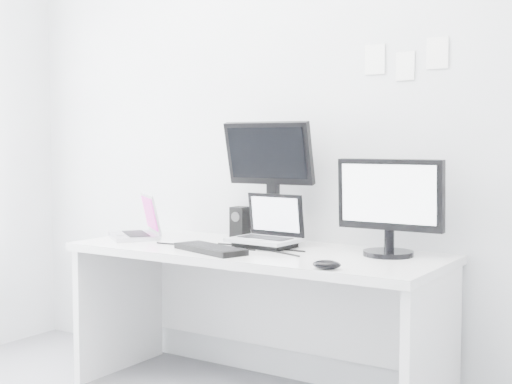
# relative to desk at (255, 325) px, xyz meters

# --- Properties ---
(back_wall) EXTENTS (3.60, 0.00, 3.60)m
(back_wall) POSITION_rel_desk_xyz_m (0.00, 0.35, 0.99)
(back_wall) COLOR silver
(back_wall) RESTS_ON ground
(desk) EXTENTS (1.80, 0.70, 0.73)m
(desk) POSITION_rel_desk_xyz_m (0.00, 0.00, 0.00)
(desk) COLOR silver
(desk) RESTS_ON ground
(macbook) EXTENTS (0.40, 0.39, 0.24)m
(macbook) POSITION_rel_desk_xyz_m (-0.74, -0.03, 0.49)
(macbook) COLOR #BABABF
(macbook) RESTS_ON desk
(speaker) EXTENTS (0.10, 0.10, 0.16)m
(speaker) POSITION_rel_desk_xyz_m (-0.27, 0.28, 0.45)
(speaker) COLOR black
(speaker) RESTS_ON desk
(dell_laptop) EXTENTS (0.33, 0.26, 0.26)m
(dell_laptop) POSITION_rel_desk_xyz_m (0.01, 0.06, 0.50)
(dell_laptop) COLOR #A8AAAF
(dell_laptop) RESTS_ON desk
(rear_monitor) EXTENTS (0.47, 0.19, 0.62)m
(rear_monitor) POSITION_rel_desk_xyz_m (-0.03, 0.19, 0.67)
(rear_monitor) COLOR black
(rear_monitor) RESTS_ON desk
(samsung_monitor) EXTENTS (0.49, 0.22, 0.44)m
(samsung_monitor) POSITION_rel_desk_xyz_m (0.61, 0.14, 0.59)
(samsung_monitor) COLOR black
(samsung_monitor) RESTS_ON desk
(keyboard) EXTENTS (0.42, 0.26, 0.03)m
(keyboard) POSITION_rel_desk_xyz_m (-0.12, -0.19, 0.38)
(keyboard) COLOR black
(keyboard) RESTS_ON desk
(mouse) EXTENTS (0.13, 0.10, 0.04)m
(mouse) POSITION_rel_desk_xyz_m (0.54, -0.30, 0.38)
(mouse) COLOR black
(mouse) RESTS_ON desk
(wall_note_0) EXTENTS (0.10, 0.00, 0.14)m
(wall_note_0) POSITION_rel_desk_xyz_m (0.45, 0.34, 1.26)
(wall_note_0) COLOR white
(wall_note_0) RESTS_ON back_wall
(wall_note_1) EXTENTS (0.09, 0.00, 0.13)m
(wall_note_1) POSITION_rel_desk_xyz_m (0.60, 0.34, 1.22)
(wall_note_1) COLOR white
(wall_note_1) RESTS_ON back_wall
(wall_note_2) EXTENTS (0.10, 0.00, 0.14)m
(wall_note_2) POSITION_rel_desk_xyz_m (0.75, 0.34, 1.26)
(wall_note_2) COLOR white
(wall_note_2) RESTS_ON back_wall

